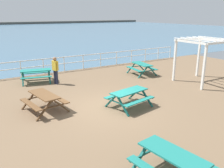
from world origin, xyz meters
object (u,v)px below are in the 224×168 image
at_px(visitor, 55,69).
at_px(lattice_pergola, 202,50).
at_px(picnic_table_mid_centre, 142,66).
at_px(picnic_table_near_right, 44,98).
at_px(picnic_table_far_left, 129,95).
at_px(picnic_table_near_left, 36,73).
at_px(picnic_table_seaward, 173,159).

height_order(visitor, lattice_pergola, lattice_pergola).
bearing_deg(picnic_table_mid_centre, lattice_pergola, -144.93).
height_order(picnic_table_mid_centre, lattice_pergola, lattice_pergola).
relative_size(picnic_table_near_right, visitor, 1.22).
distance_m(picnic_table_near_right, picnic_table_far_left, 3.76).
xyz_separation_m(picnic_table_near_left, picnic_table_mid_centre, (6.81, -1.89, 0.00)).
height_order(picnic_table_near_left, picnic_table_near_right, same).
distance_m(picnic_table_seaward, visitor, 9.90).
height_order(picnic_table_far_left, lattice_pergola, lattice_pergola).
relative_size(picnic_table_near_left, picnic_table_near_right, 1.04).
height_order(picnic_table_near_right, lattice_pergola, lattice_pergola).
xyz_separation_m(picnic_table_near_right, picnic_table_far_left, (3.43, -1.56, 0.00)).
distance_m(picnic_table_mid_centre, picnic_table_seaward, 10.94).
height_order(picnic_table_mid_centre, picnic_table_far_left, same).
bearing_deg(picnic_table_far_left, visitor, 97.00).
bearing_deg(picnic_table_near_left, picnic_table_far_left, -54.31).
bearing_deg(lattice_pergola, picnic_table_near_right, 177.28).
relative_size(picnic_table_near_right, picnic_table_seaward, 1.01).
relative_size(picnic_table_near_right, picnic_table_mid_centre, 1.03).
height_order(picnic_table_near_right, picnic_table_far_left, same).
bearing_deg(picnic_table_far_left, picnic_table_near_left, 101.58).
distance_m(picnic_table_far_left, lattice_pergola, 6.34).
height_order(picnic_table_mid_centre, visitor, visitor).
distance_m(picnic_table_near_left, picnic_table_far_left, 6.85).
xyz_separation_m(picnic_table_far_left, lattice_pergola, (6.09, 1.05, 1.41)).
relative_size(picnic_table_mid_centre, lattice_pergola, 0.72).
height_order(picnic_table_mid_centre, picnic_table_seaward, same).
distance_m(visitor, lattice_pergola, 8.91).
relative_size(picnic_table_near_left, picnic_table_mid_centre, 1.07).
bearing_deg(picnic_table_near_right, picnic_table_far_left, -123.86).
height_order(picnic_table_near_left, picnic_table_seaward, same).
relative_size(picnic_table_near_left, picnic_table_seaward, 1.05).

